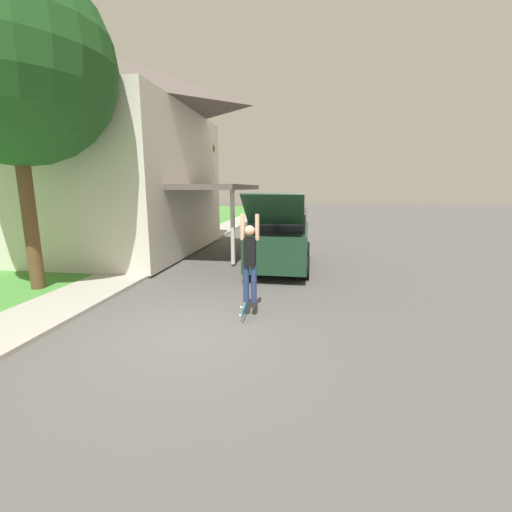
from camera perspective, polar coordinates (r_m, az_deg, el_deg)
The scene contains 10 objects.
ground_plane at distance 7.20m, azimuth -11.08°, elevation -12.25°, with size 120.00×120.00×0.00m, color #54514F.
lawn at distance 16.22m, azimuth -31.00°, elevation -0.32°, with size 10.00×80.00×0.08m.
sidewalk at distance 13.84m, azimuth -16.81°, elevation -0.87°, with size 1.80×80.00×0.10m.
house at distance 17.43m, azimuth -27.00°, elevation 15.86°, with size 12.81×9.46×8.73m.
lawn_tree_near at distance 11.54m, azimuth -35.84°, elevation 24.76°, with size 5.10×5.10×8.41m.
lawn_tree_far at distance 19.16m, azimuth -13.50°, elevation 16.90°, with size 4.34×4.34×6.93m.
suv_parked at distance 12.32m, azimuth 4.12°, elevation 3.11°, with size 2.09×5.60×2.71m.
car_down_street at distance 27.60m, azimuth 2.98°, elevation 6.78°, with size 1.90×4.41×1.46m.
skateboarder at distance 7.43m, azimuth -1.03°, elevation -0.25°, with size 0.41×0.23×1.95m.
skateboard at distance 7.65m, azimuth -1.85°, elevation -8.66°, with size 0.12×0.76×0.24m.
Camera 1 is at (2.32, -6.19, 2.85)m, focal length 24.00 mm.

